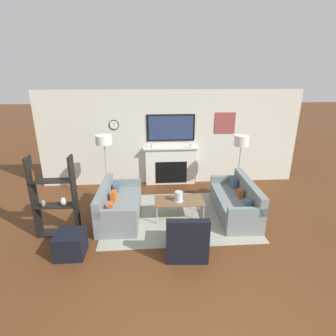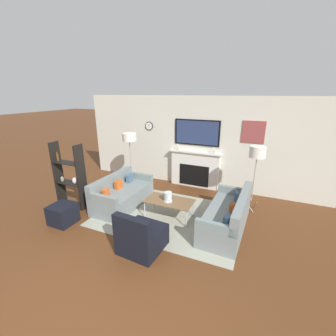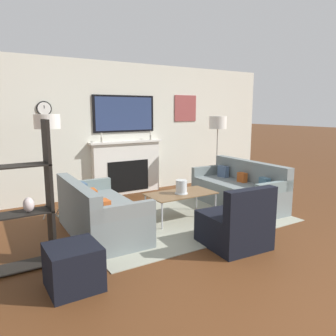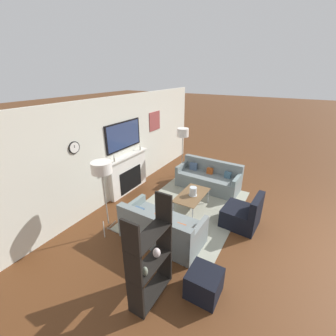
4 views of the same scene
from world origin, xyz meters
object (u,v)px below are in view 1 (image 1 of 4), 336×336
at_px(coffee_table, 179,201).
at_px(shelf_unit, 55,199).
at_px(couch_right, 236,203).
at_px(ottoman, 70,244).
at_px(floor_lamp_right, 241,142).
at_px(couch_left, 118,207).
at_px(hurricane_candle, 179,197).
at_px(floor_lamp_left, 104,141).
at_px(armchair, 186,240).

relative_size(coffee_table, shelf_unit, 0.67).
bearing_deg(couch_right, ottoman, -160.11).
bearing_deg(floor_lamp_right, ottoman, -148.50).
bearing_deg(coffee_table, floor_lamp_right, 33.90).
bearing_deg(couch_left, hurricane_candle, -4.13).
bearing_deg(shelf_unit, couch_left, 24.69).
bearing_deg(hurricane_candle, couch_right, 4.02).
distance_m(couch_right, floor_lamp_left, 3.49).
xyz_separation_m(couch_right, hurricane_candle, (-1.34, -0.09, 0.24)).
xyz_separation_m(couch_right, shelf_unit, (-3.82, -0.52, 0.48)).
distance_m(floor_lamp_left, floor_lamp_right, 3.46).
bearing_deg(floor_lamp_left, coffee_table, -33.44).
distance_m(floor_lamp_left, ottoman, 2.69).
bearing_deg(hurricane_candle, shelf_unit, -170.18).
xyz_separation_m(couch_right, armchair, (-1.34, -1.33, -0.02)).
height_order(couch_left, couch_right, couch_right).
distance_m(couch_left, armchair, 1.89).
distance_m(couch_left, floor_lamp_left, 1.70).
distance_m(couch_right, coffee_table, 1.33).
bearing_deg(couch_left, coffee_table, -2.69).
height_order(coffee_table, floor_lamp_right, floor_lamp_right).
xyz_separation_m(couch_left, hurricane_candle, (1.34, -0.10, 0.24)).
bearing_deg(floor_lamp_left, couch_right, -19.57).
height_order(coffee_table, shelf_unit, shelf_unit).
bearing_deg(couch_right, floor_lamp_right, 70.33).
height_order(armchair, coffee_table, armchair).
distance_m(shelf_unit, ottoman, 0.99).
distance_m(couch_right, hurricane_candle, 1.36).
bearing_deg(armchair, hurricane_candle, 90.14).
height_order(couch_left, floor_lamp_left, floor_lamp_left).
relative_size(couch_left, coffee_table, 1.55).
relative_size(coffee_table, floor_lamp_left, 0.65).
distance_m(hurricane_candle, floor_lamp_right, 2.29).
bearing_deg(coffee_table, armchair, -90.50).
bearing_deg(shelf_unit, floor_lamp_right, 20.99).
xyz_separation_m(couch_left, ottoman, (-0.72, -1.23, -0.07)).
relative_size(hurricane_candle, shelf_unit, 0.13).
distance_m(floor_lamp_right, shelf_unit, 4.56).
height_order(hurricane_candle, ottoman, hurricane_candle).
xyz_separation_m(couch_right, floor_lamp_right, (0.39, 1.09, 1.17)).
height_order(hurricane_candle, floor_lamp_right, floor_lamp_right).
xyz_separation_m(hurricane_candle, floor_lamp_right, (1.73, 1.19, 0.93)).
distance_m(coffee_table, floor_lamp_left, 2.38).
xyz_separation_m(hurricane_candle, floor_lamp_left, (-1.73, 1.19, 1.01)).
height_order(coffee_table, hurricane_candle, hurricane_candle).
xyz_separation_m(armchair, ottoman, (-2.06, 0.10, -0.05)).
bearing_deg(ottoman, coffee_table, 29.41).
bearing_deg(couch_right, hurricane_candle, -175.98).
height_order(armchair, floor_lamp_left, floor_lamp_left).
relative_size(armchair, coffee_table, 0.75).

